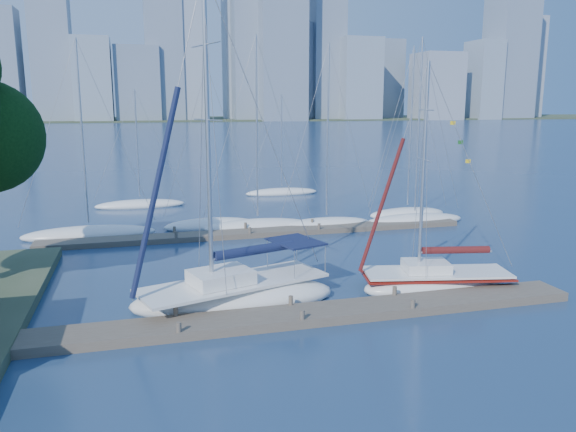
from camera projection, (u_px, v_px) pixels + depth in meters
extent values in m
plane|color=navy|center=(296.00, 321.00, 24.00)|extent=(700.00, 700.00, 0.00)
cube|color=brown|center=(296.00, 316.00, 23.96)|extent=(26.00, 2.00, 0.40)
cube|color=brown|center=(262.00, 233.00, 39.62)|extent=(30.00, 1.80, 0.36)
cube|color=#38472D|center=(147.00, 120.00, 327.04)|extent=(800.00, 100.00, 1.50)
ellipsoid|color=white|center=(234.00, 299.00, 25.90)|extent=(9.93, 5.80, 1.66)
cube|color=white|center=(234.00, 283.00, 25.75)|extent=(9.19, 5.36, 0.13)
cube|color=white|center=(221.00, 277.00, 25.33)|extent=(3.13, 2.72, 0.61)
cylinder|color=silver|center=(208.00, 136.00, 23.85)|extent=(0.20, 0.20, 13.34)
cylinder|color=silver|center=(255.00, 252.00, 26.10)|extent=(4.29, 1.46, 0.11)
cylinder|color=#111839|center=(255.00, 250.00, 26.08)|extent=(4.05, 1.67, 0.44)
cube|color=#111839|center=(296.00, 241.00, 27.26)|extent=(2.69, 3.11, 0.09)
ellipsoid|color=white|center=(436.00, 284.00, 28.12)|extent=(8.07, 4.03, 1.35)
cube|color=white|center=(436.00, 272.00, 27.99)|extent=(7.47, 3.71, 0.11)
cube|color=white|center=(426.00, 266.00, 27.90)|extent=(2.45, 2.04, 0.50)
cylinder|color=silver|center=(423.00, 170.00, 26.93)|extent=(0.16, 0.16, 10.16)
cylinder|color=silver|center=(456.00, 252.00, 27.84)|extent=(3.60, 0.82, 0.09)
cylinder|color=#4B1510|center=(456.00, 250.00, 27.83)|extent=(3.37, 1.03, 0.36)
cube|color=maroon|center=(436.00, 275.00, 28.02)|extent=(7.65, 3.85, 0.09)
ellipsoid|color=white|center=(89.00, 234.00, 38.93)|extent=(8.99, 2.38, 1.18)
cylinder|color=silver|center=(82.00, 133.00, 37.56)|extent=(0.13, 0.13, 12.25)
ellipsoid|color=white|center=(211.00, 225.00, 41.83)|extent=(7.30, 3.93, 1.13)
cylinder|color=silver|center=(209.00, 142.00, 40.61)|extent=(0.12, 0.12, 10.73)
ellipsoid|color=white|center=(258.00, 226.00, 41.47)|extent=(8.07, 2.37, 1.13)
cylinder|color=silver|center=(257.00, 128.00, 40.05)|extent=(0.12, 0.12, 12.77)
ellipsoid|color=white|center=(326.00, 224.00, 42.28)|extent=(7.15, 2.58, 1.03)
cylinder|color=silver|center=(328.00, 132.00, 40.92)|extent=(0.11, 0.11, 12.37)
ellipsoid|color=white|center=(414.00, 220.00, 43.62)|extent=(8.27, 2.95, 1.09)
cylinder|color=silver|center=(419.00, 126.00, 42.19)|extent=(0.12, 0.12, 12.92)
ellipsoid|color=white|center=(407.00, 214.00, 46.09)|extent=(6.81, 3.17, 1.10)
cylinder|color=silver|center=(411.00, 127.00, 44.70)|extent=(0.12, 0.12, 12.52)
ellipsoid|color=white|center=(140.00, 205.00, 50.35)|extent=(8.01, 2.62, 1.02)
cylinder|color=silver|center=(137.00, 144.00, 49.28)|extent=(0.11, 0.11, 9.42)
ellipsoid|color=white|center=(282.00, 193.00, 57.41)|extent=(7.47, 1.97, 0.98)
cylinder|color=silver|center=(282.00, 141.00, 56.38)|extent=(0.11, 0.11, 9.10)
cube|color=gray|center=(54.00, 86.00, 301.30)|extent=(15.20, 17.61, 37.04)
cube|color=#7C8EA1|center=(93.00, 80.00, 283.12)|extent=(18.39, 19.81, 41.81)
cube|color=slate|center=(138.00, 84.00, 290.66)|extent=(22.56, 16.86, 38.24)
cube|color=gray|center=(186.00, 47.00, 296.03)|extent=(21.57, 14.99, 76.66)
cube|color=#7C8EA1|center=(238.00, 54.00, 318.46)|extent=(15.77, 17.46, 73.93)
cube|color=slate|center=(282.00, 45.00, 297.96)|extent=(24.51, 18.95, 79.73)
cube|color=gray|center=(309.00, 73.00, 321.13)|extent=(14.01, 17.11, 53.03)
cube|color=#7C8EA1|center=(359.00, 80.00, 313.80)|extent=(21.83, 18.80, 44.97)
cube|color=slate|center=(387.00, 80.00, 349.81)|extent=(15.18, 17.52, 47.73)
cube|color=gray|center=(437.00, 87.00, 326.14)|extent=(24.07, 23.94, 37.91)
cube|color=#7C8EA1|center=(483.00, 81.00, 333.24)|extent=(14.96, 21.38, 45.48)
cube|color=slate|center=(510.00, 52.00, 337.82)|extent=(23.89, 23.60, 79.87)
cube|color=gray|center=(526.00, 68.00, 364.69)|extent=(15.75, 17.08, 63.77)
cube|color=slate|center=(48.00, 1.00, 275.69)|extent=(18.70, 18.00, 117.14)
cube|color=slate|center=(163.00, 21.00, 291.12)|extent=(19.03, 18.00, 102.31)
cube|color=slate|center=(248.00, 27.00, 302.87)|extent=(17.37, 18.00, 99.23)
cube|color=slate|center=(327.00, 39.00, 315.18)|extent=(18.07, 18.00, 90.35)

